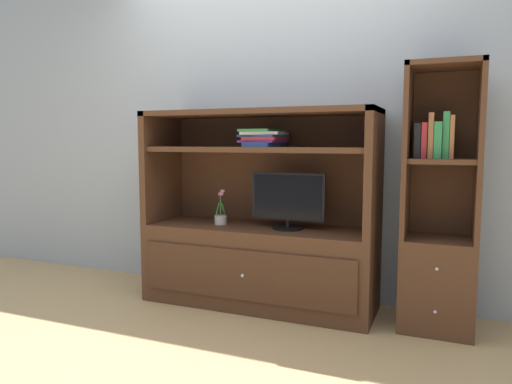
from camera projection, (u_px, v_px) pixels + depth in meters
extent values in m
plane|color=tan|center=(235.00, 323.00, 3.04)|extent=(8.00, 8.00, 0.00)
cube|color=#9EA8B2|center=(276.00, 110.00, 3.58)|extent=(6.00, 0.10, 2.80)
cube|color=#4C2D1C|center=(259.00, 265.00, 3.37)|extent=(1.64, 0.52, 0.56)
cube|color=#462A19|center=(243.00, 275.00, 3.12)|extent=(1.51, 0.02, 0.34)
sphere|color=silver|center=(242.00, 276.00, 3.11)|extent=(0.02, 0.02, 0.02)
cube|color=#4C2D1C|center=(162.00, 167.00, 3.60)|extent=(0.05, 0.52, 0.81)
cube|color=#4C2D1C|center=(374.00, 172.00, 3.00)|extent=(0.05, 0.52, 0.81)
cube|color=#4C2D1C|center=(271.00, 167.00, 3.53)|extent=(1.64, 0.02, 0.81)
cube|color=#4C2D1C|center=(259.00, 113.00, 3.26)|extent=(1.64, 0.52, 0.04)
cube|color=#4C2D1C|center=(259.00, 149.00, 3.29)|extent=(1.54, 0.47, 0.04)
cylinder|color=black|center=(288.00, 228.00, 3.25)|extent=(0.22, 0.22, 0.01)
cylinder|color=black|center=(288.00, 224.00, 3.25)|extent=(0.03, 0.03, 0.05)
cube|color=black|center=(288.00, 196.00, 3.23)|extent=(0.52, 0.02, 0.33)
cube|color=black|center=(287.00, 197.00, 3.22)|extent=(0.48, 0.00, 0.29)
cylinder|color=beige|center=(221.00, 220.00, 3.43)|extent=(0.09, 0.09, 0.06)
cylinder|color=#3D6B33|center=(221.00, 202.00, 3.41)|extent=(0.01, 0.01, 0.19)
cube|color=#2D7A38|center=(223.00, 209.00, 3.41)|extent=(0.01, 0.06, 0.09)
cube|color=#2D7A38|center=(218.00, 209.00, 3.42)|extent=(0.03, 0.09, 0.08)
sphere|color=#C6729E|center=(220.00, 194.00, 3.42)|extent=(0.03, 0.03, 0.03)
sphere|color=#C6729E|center=(223.00, 191.00, 3.40)|extent=(0.03, 0.03, 0.03)
sphere|color=#C6729E|center=(221.00, 194.00, 3.41)|extent=(0.03, 0.03, 0.03)
cube|color=#2D519E|center=(264.00, 145.00, 3.26)|extent=(0.20, 0.32, 0.03)
cube|color=purple|center=(263.00, 141.00, 3.26)|extent=(0.28, 0.29, 0.02)
cube|color=red|center=(266.00, 139.00, 3.25)|extent=(0.24, 0.30, 0.02)
cube|color=#2D519E|center=(263.00, 136.00, 3.25)|extent=(0.30, 0.29, 0.02)
cube|color=silver|center=(265.00, 133.00, 3.25)|extent=(0.28, 0.30, 0.02)
cube|color=#338C4C|center=(262.00, 131.00, 3.26)|extent=(0.24, 0.34, 0.02)
cube|color=#4C2D1C|center=(437.00, 284.00, 2.92)|extent=(0.44, 0.38, 0.57)
sphere|color=silver|center=(437.00, 269.00, 2.73)|extent=(0.02, 0.02, 0.02)
sphere|color=silver|center=(435.00, 312.00, 2.76)|extent=(0.02, 0.02, 0.02)
cube|color=#4C2D1C|center=(407.00, 152.00, 2.91)|extent=(0.03, 0.38, 1.05)
cube|color=#4C2D1C|center=(479.00, 152.00, 2.76)|extent=(0.03, 0.38, 1.05)
cube|color=#4C2D1C|center=(443.00, 152.00, 3.01)|extent=(0.44, 0.02, 1.05)
cube|color=#4C2D1C|center=(442.00, 161.00, 2.84)|extent=(0.38, 0.35, 0.03)
cube|color=#4C2D1C|center=(446.00, 65.00, 2.78)|extent=(0.44, 0.38, 0.03)
cube|color=black|center=(418.00, 141.00, 2.88)|extent=(0.04, 0.14, 0.21)
cube|color=red|center=(425.00, 141.00, 2.87)|extent=(0.03, 0.13, 0.21)
cube|color=#A56638|center=(431.00, 136.00, 2.85)|extent=(0.03, 0.16, 0.27)
cube|color=#338C4C|center=(438.00, 140.00, 2.84)|extent=(0.04, 0.17, 0.22)
cube|color=#338C4C|center=(446.00, 135.00, 2.82)|extent=(0.04, 0.13, 0.28)
cube|color=#A56638|center=(452.00, 137.00, 2.81)|extent=(0.02, 0.15, 0.25)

